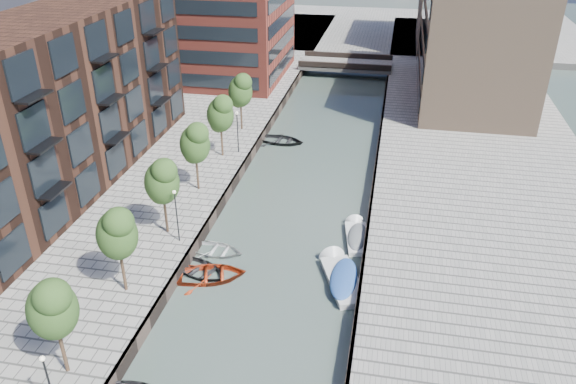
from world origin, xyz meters
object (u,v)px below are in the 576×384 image
(motorboat_4, at_px, (357,236))
(car, at_px, (425,91))
(bridge, at_px, (346,64))
(sloop_3, at_px, (216,253))
(tree_3, at_px, (162,180))
(sloop_2, at_px, (211,278))
(sloop_4, at_px, (281,143))
(tree_5, at_px, (220,113))
(tree_4, at_px, (195,142))
(tree_1, at_px, (52,306))
(motorboat_3, at_px, (341,277))
(sloop_1, at_px, (200,272))
(tree_2, at_px, (117,232))
(tree_6, at_px, (240,89))

(motorboat_4, relative_size, car, 1.34)
(bridge, relative_size, sloop_3, 3.16)
(tree_3, bearing_deg, car, 61.54)
(car, bearing_deg, bridge, 128.23)
(sloop_2, bearing_deg, sloop_4, -17.70)
(sloop_3, bearing_deg, sloop_4, 3.29)
(tree_3, relative_size, tree_5, 1.00)
(tree_4, bearing_deg, tree_5, 90.00)
(tree_1, height_order, motorboat_3, tree_1)
(tree_1, xyz_separation_m, sloop_4, (4.42, 34.33, -5.31))
(tree_5, distance_m, sloop_1, 18.27)
(motorboat_4, height_order, car, car)
(tree_4, relative_size, tree_5, 1.00)
(sloop_3, relative_size, motorboat_3, 0.68)
(sloop_4, bearing_deg, tree_3, 175.29)
(bridge, relative_size, car, 3.58)
(tree_2, xyz_separation_m, sloop_4, (4.42, 27.33, -5.31))
(tree_5, bearing_deg, tree_6, 90.00)
(tree_1, xyz_separation_m, motorboat_3, (13.23, 11.95, -5.08))
(tree_3, bearing_deg, tree_4, 90.00)
(tree_4, height_order, sloop_4, tree_4)
(motorboat_3, bearing_deg, sloop_3, 171.08)
(bridge, xyz_separation_m, tree_4, (-8.50, -40.00, 3.92))
(tree_6, xyz_separation_m, motorboat_4, (13.83, -17.62, -5.12))
(tree_3, relative_size, sloop_2, 1.20)
(tree_1, height_order, sloop_4, tree_1)
(tree_4, bearing_deg, sloop_3, -62.95)
(sloop_2, bearing_deg, tree_1, 139.06)
(tree_2, bearing_deg, sloop_4, 80.82)
(bridge, distance_m, tree_1, 61.71)
(tree_4, xyz_separation_m, sloop_2, (4.44, -10.62, -5.31))
(sloop_1, xyz_separation_m, motorboat_4, (10.32, 6.51, 0.19))
(sloop_1, height_order, sloop_4, sloop_4)
(tree_1, height_order, tree_5, same)
(tree_1, distance_m, motorboat_4, 22.79)
(tree_4, xyz_separation_m, sloop_4, (4.42, 13.33, -5.31))
(bridge, relative_size, sloop_4, 2.65)
(tree_1, relative_size, car, 1.64)
(tree_1, distance_m, tree_5, 28.00)
(tree_4, xyz_separation_m, car, (19.39, 28.77, -3.69))
(sloop_1, bearing_deg, car, 2.14)
(tree_6, xyz_separation_m, sloop_3, (3.87, -21.58, -5.31))
(tree_1, distance_m, motorboat_3, 18.54)
(tree_6, height_order, motorboat_4, tree_6)
(tree_5, relative_size, sloop_3, 1.44)
(tree_5, distance_m, sloop_2, 18.94)
(motorboat_3, bearing_deg, tree_6, 119.86)
(tree_1, xyz_separation_m, car, (19.39, 49.77, -3.69))
(sloop_1, height_order, motorboat_4, motorboat_4)
(sloop_2, height_order, sloop_4, sloop_2)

